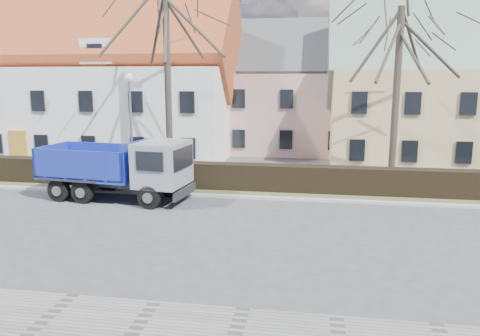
% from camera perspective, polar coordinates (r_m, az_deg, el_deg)
% --- Properties ---
extents(ground, '(120.00, 120.00, 0.00)m').
position_cam_1_polar(ground, '(18.34, -10.54, -6.90)').
color(ground, '#424244').
extents(curb_far, '(80.00, 0.30, 0.12)m').
position_cam_1_polar(curb_far, '(22.53, -6.61, -3.24)').
color(curb_far, '#AEADAA').
rests_on(curb_far, ground).
extents(grass_strip, '(80.00, 3.00, 0.10)m').
position_cam_1_polar(grass_strip, '(24.02, -5.57, -2.33)').
color(grass_strip, '#4A512D').
rests_on(grass_strip, ground).
extents(hedge, '(60.00, 0.90, 1.30)m').
position_cam_1_polar(hedge, '(23.70, -5.72, -1.03)').
color(hedge, black).
rests_on(hedge, ground).
extents(building_white, '(26.80, 10.80, 9.50)m').
position_cam_1_polar(building_white, '(37.58, -21.45, 9.02)').
color(building_white, white).
rests_on(building_white, ground).
extents(building_pink, '(10.80, 8.80, 8.00)m').
position_cam_1_polar(building_pink, '(36.47, 6.13, 8.49)').
color(building_pink, tan).
rests_on(building_pink, ground).
extents(building_yellow, '(18.80, 10.80, 8.50)m').
position_cam_1_polar(building_yellow, '(34.85, 26.13, 7.74)').
color(building_yellow, '#DBB878').
rests_on(building_yellow, ground).
extents(tree_1, '(9.20, 9.20, 12.65)m').
position_cam_1_polar(tree_1, '(26.16, -8.85, 12.53)').
color(tree_1, '#332C23').
rests_on(tree_1, ground).
extents(tree_2, '(8.00, 8.00, 11.00)m').
position_cam_1_polar(tree_2, '(25.19, 18.62, 10.28)').
color(tree_2, '#332C23').
rests_on(tree_2, ground).
extents(dump_truck, '(7.47, 3.48, 2.88)m').
position_cam_1_polar(dump_truck, '(22.39, -15.49, -0.03)').
color(dump_truck, navy).
rests_on(dump_truck, ground).
extents(streetlight, '(0.46, 0.46, 5.84)m').
position_cam_1_polar(streetlight, '(25.44, -13.13, 4.74)').
color(streetlight, slate).
rests_on(streetlight, ground).
extents(cart_frame, '(0.89, 0.65, 0.73)m').
position_cam_1_polar(cart_frame, '(23.84, -20.22, -2.31)').
color(cart_frame, silver).
rests_on(cart_frame, ground).
extents(parked_car_a, '(4.07, 2.77, 1.29)m').
position_cam_1_polar(parked_car_a, '(31.20, -17.35, 1.42)').
color(parked_car_a, black).
rests_on(parked_car_a, ground).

